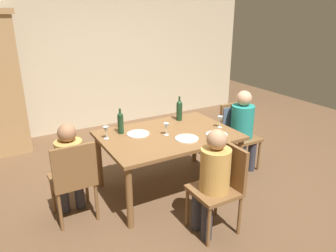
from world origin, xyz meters
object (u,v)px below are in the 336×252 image
object	(u,v)px
wine_glass_near_left	(220,119)
chair_right_end	(236,126)
chair_left_end	(74,176)
chair_near	(221,182)
wine_glass_far	(121,120)
dining_table	(168,140)
wine_bottle_dark_red	(179,110)
person_man_bearded	(213,175)
person_man_guest	(243,125)
wine_bottle_tall_green	(120,122)
wine_glass_near_right	(106,130)
dinner_plate_guest_right	(138,134)
dinner_plate_host	(217,135)
wine_glass_centre	(166,127)
dinner_plate_guest_left	(187,139)
person_woman_host	(70,164)

from	to	relation	value
wine_glass_near_left	chair_right_end	bearing A→B (deg)	27.07
chair_left_end	chair_near	bearing A→B (deg)	-33.91
chair_left_end	wine_glass_far	bearing A→B (deg)	35.89
chair_near	dining_table	bearing A→B (deg)	5.31
chair_right_end	wine_bottle_dark_red	xyz separation A→B (m)	(-0.80, 0.24, 0.30)
dining_table	wine_glass_far	size ratio (longest dim) A/B	10.71
person_man_bearded	person_man_guest	size ratio (longest dim) A/B	0.98
wine_bottle_dark_red	wine_bottle_tall_green	bearing A→B (deg)	-175.53
chair_left_end	wine_bottle_dark_red	distance (m)	1.66
wine_bottle_dark_red	wine_glass_far	bearing A→B (deg)	173.34
chair_near	wine_bottle_tall_green	size ratio (longest dim) A/B	2.97
dining_table	person_man_bearded	bearing A→B (deg)	-91.57
chair_left_end	wine_glass_near_right	xyz separation A→B (m)	(0.48, 0.31, 0.32)
chair_right_end	wine_glass_near_left	size ratio (longest dim) A/B	6.17
dining_table	wine_bottle_dark_red	world-z (taller)	wine_bottle_dark_red
wine_glass_far	dinner_plate_guest_right	size ratio (longest dim) A/B	0.55
wine_glass_far	chair_right_end	bearing A→B (deg)	-11.86
wine_bottle_dark_red	wine_glass_near_right	world-z (taller)	wine_bottle_dark_red
wine_glass_near_left	wine_bottle_dark_red	bearing A→B (deg)	121.44
dining_table	chair_right_end	xyz separation A→B (m)	(1.18, 0.12, -0.08)
person_man_guest	chair_right_end	bearing A→B (deg)	-90.00
wine_glass_near_right	dinner_plate_host	world-z (taller)	wine_glass_near_right
chair_near	person_man_guest	distance (m)	1.43
wine_glass_near_left	wine_glass_centre	distance (m)	0.73
person_man_guest	wine_bottle_dark_red	size ratio (longest dim) A/B	3.44
person_man_bearded	dinner_plate_guest_left	bearing A→B (deg)	-10.93
person_man_bearded	wine_glass_near_right	distance (m)	1.35
chair_right_end	wine_glass_centre	world-z (taller)	chair_right_end
wine_bottle_tall_green	dinner_plate_guest_left	distance (m)	0.82
wine_glass_near_left	wine_glass_far	bearing A→B (deg)	151.95
chair_left_end	wine_glass_far	distance (m)	0.99
person_man_bearded	wine_glass_near_left	world-z (taller)	person_man_bearded
wine_bottle_tall_green	dinner_plate_guest_right	world-z (taller)	wine_bottle_tall_green
dining_table	chair_near	bearing A→B (deg)	-84.69
chair_left_end	wine_bottle_dark_red	world-z (taller)	wine_bottle_dark_red
chair_left_end	chair_near	world-z (taller)	same
dining_table	person_man_guest	distance (m)	1.18
chair_near	wine_glass_centre	size ratio (longest dim) A/B	6.17
wine_glass_centre	wine_glass_near_right	bearing A→B (deg)	160.05
chair_near	wine_bottle_dark_red	bearing A→B (deg)	-12.67
dinner_plate_guest_right	chair_left_end	bearing A→B (deg)	-163.93
wine_bottle_tall_green	dinner_plate_guest_left	size ratio (longest dim) A/B	1.14
chair_right_end	wine_glass_far	bearing A→B (deg)	-11.86
dining_table	chair_left_end	world-z (taller)	chair_left_end
wine_bottle_dark_red	wine_glass_near_right	xyz separation A→B (m)	(-1.08, -0.15, -0.04)
person_woman_host	dinner_plate_guest_right	xyz separation A→B (m)	(0.86, 0.13, 0.13)
chair_left_end	wine_glass_near_left	bearing A→B (deg)	-1.29
wine_bottle_dark_red	dinner_plate_host	xyz separation A→B (m)	(0.11, -0.69, -0.14)
wine_bottle_dark_red	wine_glass_far	distance (m)	0.81
wine_bottle_tall_green	dinner_plate_host	bearing A→B (deg)	-32.69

